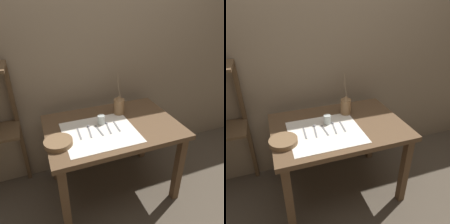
# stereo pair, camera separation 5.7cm
# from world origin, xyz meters

# --- Properties ---
(ground_plane) EXTENTS (12.00, 12.00, 0.00)m
(ground_plane) POSITION_xyz_m (0.00, 0.00, 0.00)
(ground_plane) COLOR brown
(stone_wall_back) EXTENTS (7.00, 0.06, 2.40)m
(stone_wall_back) POSITION_xyz_m (0.00, 0.49, 1.20)
(stone_wall_back) COLOR gray
(stone_wall_back) RESTS_ON ground_plane
(wooden_table) EXTENTS (1.10, 0.76, 0.71)m
(wooden_table) POSITION_xyz_m (0.00, 0.00, 0.61)
(wooden_table) COLOR brown
(wooden_table) RESTS_ON ground_plane
(linen_cloth) EXTENTS (0.57, 0.49, 0.00)m
(linen_cloth) POSITION_xyz_m (-0.13, -0.07, 0.71)
(linen_cloth) COLOR white
(linen_cloth) RESTS_ON wooden_table
(pitcher_with_flowers) EXTENTS (0.09, 0.09, 0.37)m
(pitcher_with_flowers) POSITION_xyz_m (0.13, 0.16, 0.79)
(pitcher_with_flowers) COLOR olive
(pitcher_with_flowers) RESTS_ON wooden_table
(wooden_bowl) EXTENTS (0.21, 0.21, 0.04)m
(wooden_bowl) POSITION_xyz_m (-0.46, -0.12, 0.73)
(wooden_bowl) COLOR brown
(wooden_bowl) RESTS_ON wooden_table
(glass_tumbler_near) EXTENTS (0.06, 0.06, 0.08)m
(glass_tumbler_near) POSITION_xyz_m (-0.08, 0.04, 0.75)
(glass_tumbler_near) COLOR #B7C1BC
(glass_tumbler_near) RESTS_ON wooden_table
(fork_inner) EXTENTS (0.02, 0.16, 0.00)m
(fork_inner) POSITION_xyz_m (-0.29, -0.04, 0.71)
(fork_inner) COLOR gray
(fork_inner) RESTS_ON wooden_table
(spoon_inner) EXTENTS (0.04, 0.17, 0.02)m
(spoon_inner) POSITION_xyz_m (-0.20, 0.00, 0.72)
(spoon_inner) COLOR gray
(spoon_inner) RESTS_ON wooden_table
(knife_center) EXTENTS (0.02, 0.16, 0.00)m
(knife_center) POSITION_xyz_m (-0.13, -0.05, 0.71)
(knife_center) COLOR gray
(knife_center) RESTS_ON wooden_table
(spoon_outer) EXTENTS (0.04, 0.17, 0.02)m
(spoon_outer) POSITION_xyz_m (-0.04, 0.00, 0.72)
(spoon_outer) COLOR gray
(spoon_outer) RESTS_ON wooden_table
(fork_outer) EXTENTS (0.02, 0.16, 0.00)m
(fork_outer) POSITION_xyz_m (0.02, -0.04, 0.71)
(fork_outer) COLOR gray
(fork_outer) RESTS_ON wooden_table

